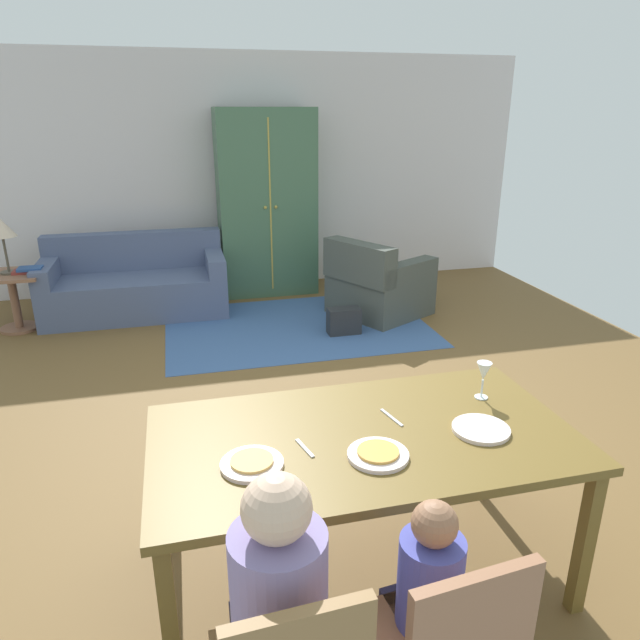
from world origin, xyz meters
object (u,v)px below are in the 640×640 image
object	(u,v)px
plate_near_woman	(481,429)
wine_glass	(484,373)
person_man	(278,628)
dining_table	(364,448)
side_table	(13,293)
handbag	(344,321)
book_lower	(25,271)
book_upper	(30,269)
plate_near_man	(252,464)
plate_near_child	(378,455)
couch	(136,285)
table_lamp	(1,230)
person_child	(422,617)
armchair	(377,285)
armoire	(266,203)

from	to	relation	value
plate_near_woman	wine_glass	world-z (taller)	wine_glass
person_man	dining_table	bearing A→B (deg)	53.11
side_table	handbag	distance (m)	3.26
dining_table	book_lower	xyz separation A→B (m)	(-2.17, 3.92, -0.10)
plate_near_woman	book_upper	bearing A→B (deg)	123.21
dining_table	handbag	bearing A→B (deg)	75.12
book_lower	book_upper	size ratio (longest dim) A/B	1.00
plate_near_man	plate_near_child	xyz separation A→B (m)	(0.50, -0.06, 0.00)
couch	handbag	size ratio (longest dim) A/B	5.84
wine_glass	book_upper	world-z (taller)	wine_glass
book_upper	table_lamp	bearing A→B (deg)	172.37
book_upper	wine_glass	bearing A→B (deg)	-53.29
plate_near_woman	person_man	size ratio (longest dim) A/B	0.23
book_lower	side_table	bearing A→B (deg)	176.07
wine_glass	book_lower	world-z (taller)	wine_glass
plate_near_child	wine_glass	distance (m)	0.76
book_lower	person_child	bearing A→B (deg)	-64.76
wine_glass	person_man	xyz separation A→B (m)	(-1.16, -0.85, -0.38)
couch	book_lower	distance (m)	1.07
plate_near_child	handbag	xyz separation A→B (m)	(0.80, 3.21, -0.64)
plate_near_man	wine_glass	bearing A→B (deg)	14.52
plate_near_man	side_table	bearing A→B (deg)	114.11
plate_near_child	book_lower	xyz separation A→B (m)	(-2.17, 4.10, -0.18)
dining_table	book_upper	distance (m)	4.44
book_upper	plate_near_man	bearing A→B (deg)	-68.09
plate_near_man	table_lamp	world-z (taller)	table_lamp
dining_table	handbag	size ratio (longest dim) A/B	5.70
plate_near_child	armchair	xyz separation A→B (m)	(1.31, 3.68, -0.45)
plate_near_woman	side_table	bearing A→B (deg)	124.95
plate_near_woman	armchair	distance (m)	3.72
couch	armoire	xyz separation A→B (m)	(1.51, 0.45, 0.75)
plate_near_man	couch	xyz separation A→B (m)	(-0.68, 4.31, -0.47)
couch	book_lower	bearing A→B (deg)	-164.84
handbag	side_table	bearing A→B (deg)	163.90
person_child	side_table	world-z (taller)	person_child
plate_near_man	couch	bearing A→B (deg)	98.93
table_lamp	handbag	xyz separation A→B (m)	(3.12, -0.90, -0.88)
table_lamp	book_lower	world-z (taller)	table_lamp
plate_near_woman	table_lamp	world-z (taller)	table_lamp
person_man	armoire	xyz separation A→B (m)	(0.83, 5.31, 0.54)
plate_near_child	armoire	world-z (taller)	armoire
plate_near_woman	table_lamp	xyz separation A→B (m)	(-2.82, 4.03, 0.24)
side_table	person_man	bearing A→B (deg)	-68.52
armchair	book_upper	world-z (taller)	armchair
dining_table	person_man	world-z (taller)	person_man
side_table	person_child	bearing A→B (deg)	-63.35
couch	side_table	distance (m)	1.17
person_child	couch	bearing A→B (deg)	103.59
person_child	couch	world-z (taller)	person_child
table_lamp	handbag	bearing A→B (deg)	-16.10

